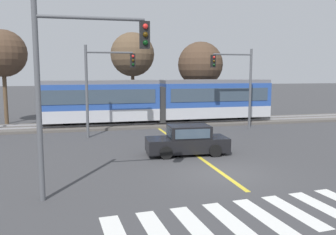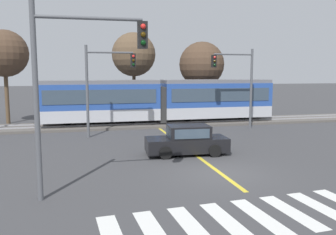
{
  "view_description": "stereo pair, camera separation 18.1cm",
  "coord_description": "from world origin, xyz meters",
  "px_view_note": "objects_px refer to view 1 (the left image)",
  "views": [
    {
      "loc": [
        -5.75,
        -13.65,
        4.27
      ],
      "look_at": [
        -0.75,
        6.38,
        1.6
      ],
      "focal_mm": 38.0,
      "sensor_mm": 36.0,
      "label": 1
    },
    {
      "loc": [
        -5.58,
        -13.7,
        4.27
      ],
      "look_at": [
        -0.75,
        6.38,
        1.6
      ],
      "focal_mm": 38.0,
      "sensor_mm": 36.0,
      "label": 2
    }
  ],
  "objects_px": {
    "light_rail_tram": "(159,99)",
    "traffic_light_far_right": "(237,77)",
    "bare_tree_far_west": "(3,54)",
    "sedan_crossing": "(187,141)",
    "traffic_light_far_left": "(103,77)",
    "bare_tree_west": "(132,55)",
    "traffic_light_near_left": "(76,72)",
    "bare_tree_east": "(200,65)"
  },
  "relations": [
    {
      "from": "light_rail_tram",
      "to": "traffic_light_far_right",
      "type": "bearing_deg",
      "value": -33.52
    },
    {
      "from": "bare_tree_far_west",
      "to": "sedan_crossing",
      "type": "bearing_deg",
      "value": -51.24
    },
    {
      "from": "light_rail_tram",
      "to": "traffic_light_far_left",
      "type": "height_order",
      "value": "traffic_light_far_left"
    },
    {
      "from": "light_rail_tram",
      "to": "bare_tree_far_west",
      "type": "bearing_deg",
      "value": 163.8
    },
    {
      "from": "traffic_light_far_right",
      "to": "traffic_light_far_left",
      "type": "height_order",
      "value": "traffic_light_far_left"
    },
    {
      "from": "sedan_crossing",
      "to": "traffic_light_far_right",
      "type": "bearing_deg",
      "value": 49.54
    },
    {
      "from": "bare_tree_far_west",
      "to": "bare_tree_west",
      "type": "relative_size",
      "value": 0.96
    },
    {
      "from": "traffic_light_far_left",
      "to": "traffic_light_near_left",
      "type": "bearing_deg",
      "value": -98.24
    },
    {
      "from": "traffic_light_near_left",
      "to": "bare_tree_west",
      "type": "xyz_separation_m",
      "value": [
        5.07,
        21.63,
        1.59
      ]
    },
    {
      "from": "sedan_crossing",
      "to": "traffic_light_far_left",
      "type": "xyz_separation_m",
      "value": [
        -3.83,
        6.07,
        3.2
      ]
    },
    {
      "from": "bare_tree_west",
      "to": "traffic_light_near_left",
      "type": "bearing_deg",
      "value": -103.18
    },
    {
      "from": "traffic_light_far_left",
      "to": "bare_tree_west",
      "type": "distance_m",
      "value": 11.04
    },
    {
      "from": "light_rail_tram",
      "to": "sedan_crossing",
      "type": "xyz_separation_m",
      "value": [
        -0.87,
        -10.49,
        -1.35
      ]
    },
    {
      "from": "traffic_light_near_left",
      "to": "light_rail_tram",
      "type": "bearing_deg",
      "value": 68.08
    },
    {
      "from": "bare_tree_far_west",
      "to": "light_rail_tram",
      "type": "bearing_deg",
      "value": -16.2
    },
    {
      "from": "traffic_light_far_right",
      "to": "bare_tree_west",
      "type": "xyz_separation_m",
      "value": [
        -6.43,
        9.32,
        1.95
      ]
    },
    {
      "from": "traffic_light_near_left",
      "to": "traffic_light_far_right",
      "type": "bearing_deg",
      "value": 46.98
    },
    {
      "from": "bare_tree_west",
      "to": "bare_tree_east",
      "type": "distance_m",
      "value": 6.6
    },
    {
      "from": "light_rail_tram",
      "to": "bare_tree_far_west",
      "type": "relative_size",
      "value": 2.42
    },
    {
      "from": "traffic_light_far_left",
      "to": "bare_tree_east",
      "type": "height_order",
      "value": "bare_tree_east"
    },
    {
      "from": "traffic_light_far_left",
      "to": "sedan_crossing",
      "type": "bearing_deg",
      "value": -57.76
    },
    {
      "from": "traffic_light_far_right",
      "to": "traffic_light_far_left",
      "type": "relative_size",
      "value": 1.0
    },
    {
      "from": "light_rail_tram",
      "to": "sedan_crossing",
      "type": "height_order",
      "value": "light_rail_tram"
    },
    {
      "from": "traffic_light_far_left",
      "to": "traffic_light_near_left",
      "type": "distance_m",
      "value": 11.44
    },
    {
      "from": "sedan_crossing",
      "to": "bare_tree_west",
      "type": "distance_m",
      "value": 17.18
    },
    {
      "from": "traffic_light_far_right",
      "to": "bare_tree_east",
      "type": "bearing_deg",
      "value": 89.63
    },
    {
      "from": "traffic_light_far_left",
      "to": "bare_tree_far_west",
      "type": "height_order",
      "value": "bare_tree_far_west"
    },
    {
      "from": "light_rail_tram",
      "to": "bare_tree_east",
      "type": "relative_size",
      "value": 2.59
    },
    {
      "from": "traffic_light_far_left",
      "to": "bare_tree_far_west",
      "type": "relative_size",
      "value": 0.78
    },
    {
      "from": "sedan_crossing",
      "to": "bare_tree_west",
      "type": "bearing_deg",
      "value": 91.39
    },
    {
      "from": "traffic_light_far_left",
      "to": "light_rail_tram",
      "type": "bearing_deg",
      "value": 43.26
    },
    {
      "from": "bare_tree_far_west",
      "to": "traffic_light_near_left",
      "type": "bearing_deg",
      "value": -73.29
    },
    {
      "from": "traffic_light_far_right",
      "to": "bare_tree_east",
      "type": "distance_m",
      "value": 8.54
    },
    {
      "from": "bare_tree_west",
      "to": "light_rail_tram",
      "type": "bearing_deg",
      "value": -77.89
    },
    {
      "from": "sedan_crossing",
      "to": "bare_tree_far_west",
      "type": "xyz_separation_m",
      "value": [
        -11.25,
        14.01,
        5.01
      ]
    },
    {
      "from": "traffic_light_far_left",
      "to": "traffic_light_near_left",
      "type": "height_order",
      "value": "traffic_light_near_left"
    },
    {
      "from": "bare_tree_far_west",
      "to": "bare_tree_west",
      "type": "bearing_deg",
      "value": 12.37
    },
    {
      "from": "sedan_crossing",
      "to": "traffic_light_near_left",
      "type": "height_order",
      "value": "traffic_light_near_left"
    },
    {
      "from": "light_rail_tram",
      "to": "bare_tree_west",
      "type": "xyz_separation_m",
      "value": [
        -1.27,
        5.9,
        3.8
      ]
    },
    {
      "from": "traffic_light_far_right",
      "to": "traffic_light_far_left",
      "type": "bearing_deg",
      "value": -174.21
    },
    {
      "from": "light_rail_tram",
      "to": "bare_tree_west",
      "type": "bearing_deg",
      "value": 102.11
    },
    {
      "from": "traffic_light_far_right",
      "to": "traffic_light_far_left",
      "type": "distance_m",
      "value": 9.91
    }
  ]
}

